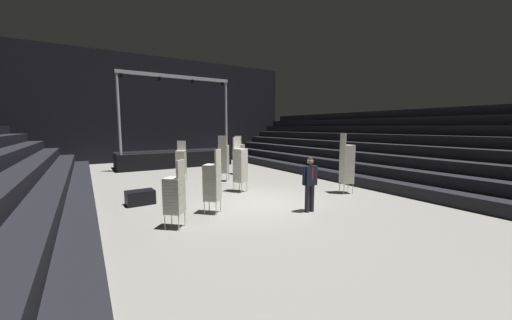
{
  "coord_description": "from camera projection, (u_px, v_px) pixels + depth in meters",
  "views": [
    {
      "loc": [
        -5.16,
        -8.15,
        2.62
      ],
      "look_at": [
        0.28,
        0.82,
        1.4
      ],
      "focal_mm": 19.85,
      "sensor_mm": 36.0,
      "label": 1
    }
  ],
  "objects": [
    {
      "name": "bleacher_bank_right",
      "position": [
        381.0,
        143.0,
        14.65
      ],
      "size": [
        6.0,
        24.0,
        3.6
      ],
      "rotation": [
        0.0,
        0.0,
        -1.57
      ],
      "color": "black",
      "rests_on": "ground_plane"
    },
    {
      "name": "chair_stack_rear_left",
      "position": [
        347.0,
        163.0,
        11.18
      ],
      "size": [
        0.57,
        0.57,
        2.39
      ],
      "rotation": [
        0.0,
        0.0,
        4.35
      ],
      "color": "#B2B5BA",
      "rests_on": "ground_plane"
    },
    {
      "name": "equipment_road_case",
      "position": [
        140.0,
        197.0,
        9.64
      ],
      "size": [
        0.94,
        0.66,
        0.48
      ],
      "primitive_type": "cube",
      "rotation": [
        0.0,
        0.0,
        0.06
      ],
      "color": "black",
      "rests_on": "ground_plane"
    },
    {
      "name": "chair_stack_mid_left",
      "position": [
        175.0,
        194.0,
        7.31
      ],
      "size": [
        0.62,
        0.62,
        1.79
      ],
      "rotation": [
        0.0,
        0.0,
        0.85
      ],
      "color": "#B2B5BA",
      "rests_on": "ground_plane"
    },
    {
      "name": "chair_stack_front_right",
      "position": [
        212.0,
        181.0,
        8.57
      ],
      "size": [
        0.62,
        0.62,
        1.96
      ],
      "rotation": [
        0.0,
        0.0,
        0.79
      ],
      "color": "#B2B5BA",
      "rests_on": "ground_plane"
    },
    {
      "name": "chair_stack_mid_centre",
      "position": [
        181.0,
        161.0,
        13.59
      ],
      "size": [
        0.6,
        0.6,
        1.96
      ],
      "rotation": [
        0.0,
        0.0,
        2.65
      ],
      "color": "#B2B5BA",
      "rests_on": "ground_plane"
    },
    {
      "name": "chair_stack_front_left",
      "position": [
        239.0,
        155.0,
        15.73
      ],
      "size": [
        0.45,
        0.45,
        2.14
      ],
      "rotation": [
        0.0,
        0.0,
        3.12
      ],
      "color": "#B2B5BA",
      "rests_on": "ground_plane"
    },
    {
      "name": "stage_riser",
      "position": [
        175.0,
        157.0,
        19.11
      ],
      "size": [
        7.28,
        2.57,
        5.85
      ],
      "color": "black",
      "rests_on": "ground_plane"
    },
    {
      "name": "arena_end_wall",
      "position": [
        159.0,
        109.0,
        22.16
      ],
      "size": [
        22.0,
        0.3,
        8.0
      ],
      "primitive_type": "cube",
      "color": "black",
      "rests_on": "ground_plane"
    },
    {
      "name": "chair_stack_mid_right",
      "position": [
        240.0,
        165.0,
        11.44
      ],
      "size": [
        0.59,
        0.59,
        2.22
      ],
      "rotation": [
        0.0,
        0.0,
        3.58
      ],
      "color": "#B2B5BA",
      "rests_on": "ground_plane"
    },
    {
      "name": "man_with_tie",
      "position": [
        310.0,
        181.0,
        8.71
      ],
      "size": [
        0.57,
        0.25,
        1.72
      ],
      "rotation": [
        0.0,
        0.0,
        3.1
      ],
      "color": "black",
      "rests_on": "ground_plane"
    },
    {
      "name": "ground_plane",
      "position": [
        261.0,
        204.0,
        9.89
      ],
      "size": [
        22.0,
        30.0,
        0.1
      ],
      "primitive_type": "cube",
      "color": "slate"
    },
    {
      "name": "chair_stack_rear_right",
      "position": [
        224.0,
        158.0,
        13.69
      ],
      "size": [
        0.62,
        0.62,
        2.22
      ],
      "rotation": [
        0.0,
        0.0,
        5.58
      ],
      "color": "#B2B5BA",
      "rests_on": "ground_plane"
    }
  ]
}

